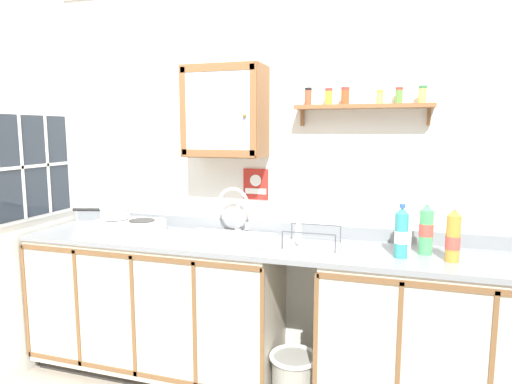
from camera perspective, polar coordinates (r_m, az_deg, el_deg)
back_wall at (r=2.93m, az=3.44°, el=1.92°), size 3.86×0.07×2.63m
lower_cabinet_run at (r=3.15m, az=-12.57°, el=-13.98°), size 1.67×0.57×0.92m
lower_cabinet_run_right at (r=2.79m, az=22.35°, el=-17.40°), size 1.30×0.57×0.92m
countertop at (r=2.71m, az=1.79°, el=-6.97°), size 3.22×0.59×0.03m
backsplash at (r=2.95m, az=3.23°, el=-4.65°), size 3.22×0.02×0.08m
sink at (r=2.84m, az=-3.83°, el=-6.46°), size 0.58×0.48×0.46m
hot_plate_stove at (r=3.12m, az=-16.22°, el=-4.24°), size 0.43×0.31×0.09m
saucepan at (r=3.18m, az=-17.69°, el=-2.51°), size 0.38×0.21×0.08m
bottle_juice_amber_0 at (r=2.54m, az=23.96°, el=-5.28°), size 0.07×0.07×0.30m
bottle_detergent_teal_1 at (r=2.52m, az=18.13°, el=-5.06°), size 0.07×0.07×0.29m
bottle_opaque_white_2 at (r=2.65m, az=18.61°, el=-4.69°), size 0.07×0.07×0.26m
bottle_soda_green_3 at (r=2.63m, az=21.00°, el=-4.50°), size 0.08×0.08×0.30m
dish_rack at (r=2.63m, az=6.99°, el=-6.68°), size 0.32×0.26×0.16m
wall_cabinet at (r=2.87m, az=-3.97°, el=10.23°), size 0.51×0.29×0.57m
spice_shelf at (r=2.74m, az=13.47°, el=10.95°), size 0.80×0.14×0.23m
warning_sign at (r=2.95m, az=-0.03°, el=0.98°), size 0.17×0.01×0.21m
window at (r=3.36m, az=-26.62°, el=3.01°), size 0.03×0.67×0.72m
trash_bin at (r=2.85m, az=4.86°, el=-22.89°), size 0.29×0.29×0.33m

